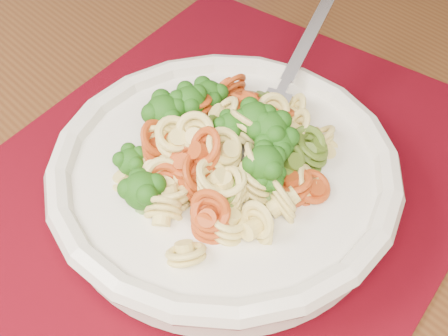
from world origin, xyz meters
name	(u,v)px	position (x,y,z in m)	size (l,w,h in m)	color
dining_table	(142,243)	(0.42, 0.46, 0.65)	(1.66, 1.37, 0.75)	#4F2F16
placemat	(218,189)	(0.48, 0.41, 0.75)	(0.47, 0.36, 0.00)	#57030F
pasta_bowl	(224,177)	(0.48, 0.40, 0.78)	(0.27, 0.27, 0.05)	white
pasta_broccoli_heap	(224,163)	(0.48, 0.40, 0.80)	(0.23, 0.23, 0.06)	#E5CB71
fork	(274,105)	(0.54, 0.44, 0.80)	(0.19, 0.02, 0.01)	silver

